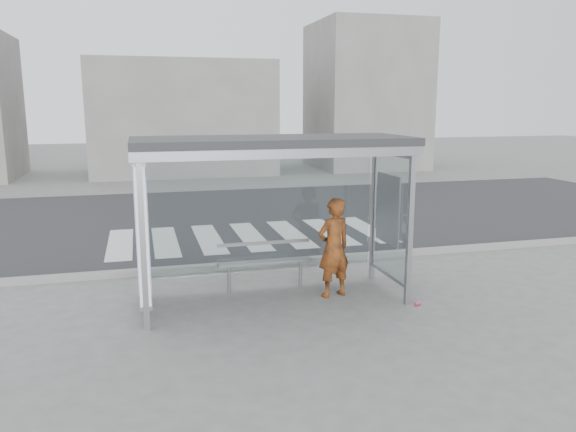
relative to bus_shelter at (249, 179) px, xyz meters
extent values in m
plane|color=slate|center=(0.37, -0.06, -1.98)|extent=(80.00, 80.00, 0.00)
cube|color=#29292B|center=(0.37, 6.94, -1.98)|extent=(30.00, 10.00, 0.01)
cube|color=gray|center=(0.37, 1.89, -1.92)|extent=(30.00, 0.18, 0.12)
cube|color=silver|center=(-2.13, 4.44, -1.98)|extent=(0.55, 3.00, 0.00)
cube|color=silver|center=(-1.13, 4.44, -1.98)|extent=(0.55, 3.00, 0.00)
cube|color=silver|center=(-0.13, 4.44, -1.98)|extent=(0.55, 3.00, 0.00)
cube|color=silver|center=(0.87, 4.44, -1.98)|extent=(0.55, 3.00, 0.00)
cube|color=silver|center=(1.87, 4.44, -1.98)|extent=(0.55, 3.00, 0.00)
cube|color=silver|center=(2.87, 4.44, -1.98)|extent=(0.55, 3.00, 0.00)
cube|color=silver|center=(3.87, 4.44, -1.98)|extent=(0.55, 3.00, 0.00)
cube|color=gray|center=(-1.63, -0.76, -0.73)|extent=(0.08, 0.08, 2.50)
cube|color=gray|center=(2.37, -0.76, -0.73)|extent=(0.08, 0.08, 2.50)
cube|color=gray|center=(-1.63, 0.64, -0.73)|extent=(0.08, 0.08, 2.50)
cube|color=gray|center=(2.37, 0.64, -0.73)|extent=(0.08, 0.08, 2.50)
cube|color=#2D2D30|center=(0.37, -0.06, 0.58)|extent=(4.25, 1.65, 0.12)
cube|color=gray|center=(0.37, -0.82, 0.47)|extent=(4.25, 0.06, 0.18)
cube|color=white|center=(0.37, 0.64, -0.68)|extent=(3.80, 0.02, 2.00)
cube|color=white|center=(-1.63, -0.06, -0.68)|extent=(0.15, 1.25, 2.00)
cube|color=blue|center=(-1.54, -0.06, -0.68)|extent=(0.01, 1.10, 1.70)
cylinder|color=#EF4A15|center=(-1.53, 0.19, -0.43)|extent=(0.02, 0.32, 0.32)
cube|color=white|center=(2.37, -0.06, -0.68)|extent=(0.03, 1.25, 2.00)
cube|color=beige|center=(2.34, -0.01, -0.58)|extent=(0.03, 0.86, 1.16)
cube|color=slate|center=(0.37, 17.94, 0.52)|extent=(8.00, 5.00, 5.00)
cube|color=slate|center=(9.37, 17.94, 1.52)|extent=(5.00, 5.00, 7.00)
imported|color=#CB6D13|center=(1.37, -0.10, -1.16)|extent=(0.68, 0.54, 1.64)
cube|color=slate|center=(0.36, 0.51, -1.49)|extent=(1.60, 0.20, 0.04)
cylinder|color=slate|center=(-0.26, 0.51, -1.75)|extent=(0.06, 0.06, 0.47)
cylinder|color=slate|center=(0.98, 0.51, -1.75)|extent=(0.06, 0.06, 0.47)
cube|color=slate|center=(0.36, 0.60, -1.18)|extent=(1.60, 0.04, 0.05)
cylinder|color=#F0467F|center=(2.50, -0.88, -1.95)|extent=(0.12, 0.09, 0.06)
camera|label=1|loc=(-1.62, -8.44, 1.13)|focal=35.00mm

